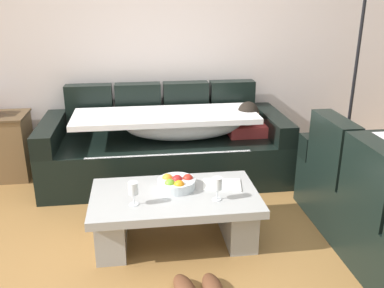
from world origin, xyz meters
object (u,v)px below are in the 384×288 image
Objects in this scene: wine_glass_near_left at (133,189)px; open_magazine at (222,185)px; floor_lamp at (354,61)px; fruit_bowl at (176,183)px; couch_along_wall at (169,146)px; wine_glass_near_right at (217,184)px; coffee_table at (175,211)px; pair_of_shoes at (199,288)px.

wine_glass_near_left is 0.59× the size of open_magazine.
fruit_bowl is at bearing -149.86° from floor_lamp.
wine_glass_near_left is (-0.31, -0.21, 0.07)m from fruit_bowl.
floor_lamp reaches higher than couch_along_wall.
wine_glass_near_right is (0.23, -1.27, 0.16)m from couch_along_wall.
couch_along_wall is 8.25× the size of open_magazine.
fruit_bowl is at bearing 76.65° from coffee_table.
coffee_table is at bearing -155.46° from open_magazine.
fruit_bowl is 0.14× the size of floor_lamp.
fruit_bowl is 0.38m from wine_glass_near_left.
pair_of_shoes is at bearing -88.91° from couch_along_wall.
wine_glass_near_left is 1.00× the size of wine_glass_near_right.
open_magazine is 0.14× the size of floor_lamp.
couch_along_wall is at bearing 91.09° from pair_of_shoes.
couch_along_wall is 8.25× the size of fruit_bowl.
coffee_table is 4.29× the size of fruit_bowl.
open_magazine is at bearing -144.71° from floor_lamp.
wine_glass_near_left is at bearing 127.00° from pair_of_shoes.
couch_along_wall is at bearing 88.33° from fruit_bowl.
open_magazine is (0.34, 0.01, -0.04)m from fruit_bowl.
couch_along_wall is at bearing 100.35° from wine_glass_near_right.
fruit_bowl reaches higher than pair_of_shoes.
floor_lamp is at bearing 31.79° from coffee_table.
wine_glass_near_left reaches higher than open_magazine.
couch_along_wall is 1.18× the size of floor_lamp.
pair_of_shoes is (-0.28, -0.72, -0.34)m from open_magazine.
fruit_bowl is 0.81m from pair_of_shoes.
fruit_bowl is at bearing 34.15° from wine_glass_near_left.
couch_along_wall is at bearing 87.43° from coffee_table.
fruit_bowl is 0.84× the size of pair_of_shoes.
coffee_table is 0.40m from open_magazine.
wine_glass_near_right is at bearing -141.00° from floor_lamp.
floor_lamp is at bearing 30.73° from wine_glass_near_left.
wine_glass_near_left is (-0.29, -0.13, 0.26)m from coffee_table.
coffee_table is at bearing -92.57° from couch_along_wall.
open_magazine is (0.65, 0.22, -0.11)m from wine_glass_near_left.
wine_glass_near_right reaches higher than fruit_bowl.
couch_along_wall reaches higher than wine_glass_near_right.
wine_glass_near_right is at bearing -38.96° from fruit_bowl.
wine_glass_near_right is 0.59× the size of open_magazine.
couch_along_wall is 1.10m from open_magazine.
couch_along_wall is at bearing 116.88° from open_magazine.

